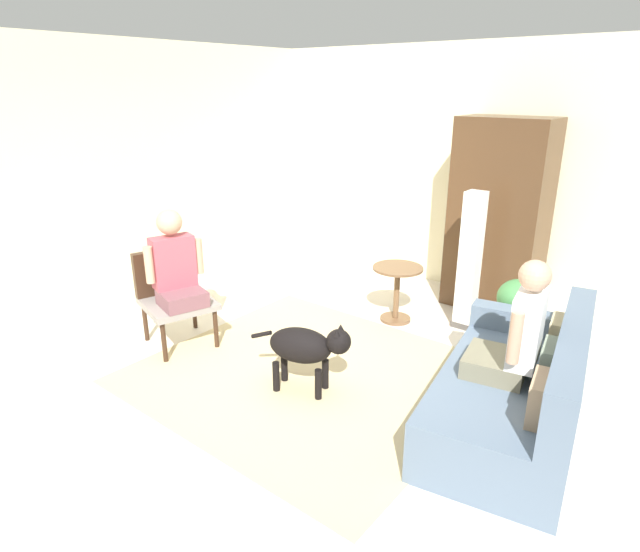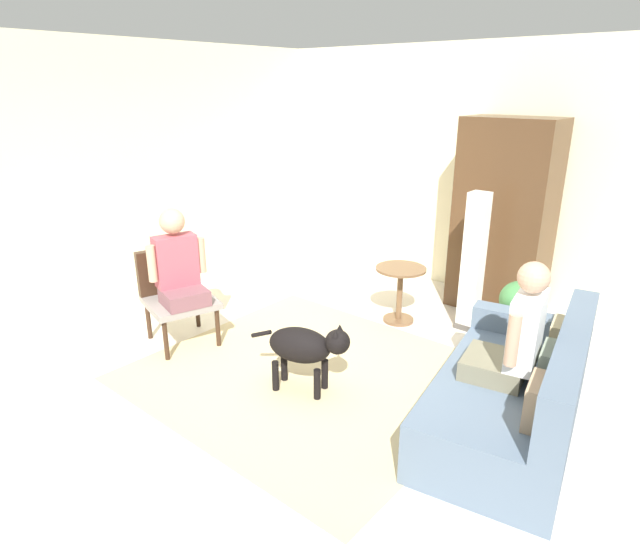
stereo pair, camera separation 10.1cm
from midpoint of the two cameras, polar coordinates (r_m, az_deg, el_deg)
name	(u,v)px [view 2 (the right image)]	position (r m, az deg, el deg)	size (l,w,h in m)	color
ground_plane	(321,384)	(4.55, 0.77, -11.41)	(6.83, 6.83, 0.00)	beige
back_wall	(485,173)	(6.48, 17.64, 10.44)	(6.16, 0.12, 2.81)	beige
left_wall	(143,175)	(6.32, -17.95, 10.19)	(0.12, 6.29, 2.81)	beige
area_rug	(310,373)	(4.69, -0.48, -10.35)	(2.70, 2.49, 0.01)	#C6B284
couch	(516,395)	(4.09, 20.90, -11.79)	(1.20, 1.89, 0.86)	slate
armchair	(175,289)	(5.28, -14.67, -1.33)	(0.77, 0.75, 0.88)	#382316
person_on_couch	(516,336)	(3.86, 20.91, -5.99)	(0.54, 0.57, 0.86)	#706C56
person_on_armchair	(178,264)	(5.05, -14.39, 1.21)	(0.52, 0.53, 0.86)	#754A52
round_end_table	(400,287)	(5.59, 9.05, -1.16)	(0.52, 0.52, 0.59)	brown
dog	(305,346)	(4.27, -0.92, -7.52)	(0.81, 0.44, 0.61)	black
potted_plant	(518,319)	(5.03, 20.96, -4.34)	(0.37, 0.37, 0.76)	#996047
column_lamp	(473,263)	(5.48, 16.55, 1.29)	(0.20, 0.20, 1.40)	#4C4742
armoire_cabinet	(504,218)	(6.02, 19.48, 5.89)	(0.95, 0.56, 2.05)	#4C331E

